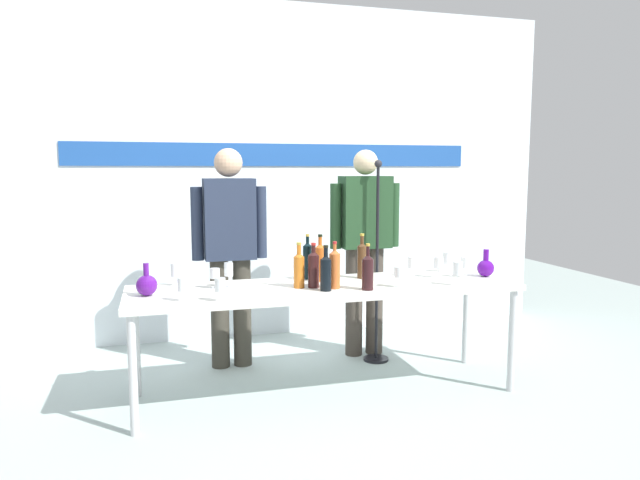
{
  "coord_description": "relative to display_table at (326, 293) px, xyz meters",
  "views": [
    {
      "loc": [
        -1.08,
        -3.67,
        1.53
      ],
      "look_at": [
        0.0,
        0.15,
        1.04
      ],
      "focal_mm": 32.62,
      "sensor_mm": 36.0,
      "label": 1
    }
  ],
  "objects": [
    {
      "name": "ground_plane",
      "position": [
        0.0,
        0.0,
        -0.7
      ],
      "size": [
        10.0,
        10.0,
        0.0
      ],
      "primitive_type": "plane",
      "color": "#A9BAB6"
    },
    {
      "name": "back_wall",
      "position": [
        0.0,
        1.58,
        0.8
      ],
      "size": [
        5.24,
        0.11,
        3.0
      ],
      "color": "white",
      "rests_on": "ground"
    },
    {
      "name": "display_table",
      "position": [
        0.0,
        0.0,
        0.0
      ],
      "size": [
        2.6,
        0.71,
        0.75
      ],
      "color": "silver",
      "rests_on": "ground"
    },
    {
      "name": "decanter_blue_left",
      "position": [
        -1.15,
        -0.01,
        0.12
      ],
      "size": [
        0.13,
        0.13,
        0.2
      ],
      "color": "#561688",
      "rests_on": "display_table"
    },
    {
      "name": "decanter_blue_right",
      "position": [
        1.2,
        -0.01,
        0.12
      ],
      "size": [
        0.12,
        0.12,
        0.2
      ],
      "color": "#561092",
      "rests_on": "display_table"
    },
    {
      "name": "presenter_left",
      "position": [
        -0.55,
        0.74,
        0.25
      ],
      "size": [
        0.57,
        0.22,
        1.68
      ],
      "color": "#39352C",
      "rests_on": "ground"
    },
    {
      "name": "presenter_right",
      "position": [
        0.55,
        0.74,
        0.26
      ],
      "size": [
        0.59,
        0.22,
        1.68
      ],
      "color": "#403830",
      "rests_on": "ground"
    },
    {
      "name": "wine_bottle_0",
      "position": [
        0.03,
        -0.11,
        0.19
      ],
      "size": [
        0.07,
        0.07,
        0.31
      ],
      "color": "#CE632C",
      "rests_on": "display_table"
    },
    {
      "name": "wine_bottle_1",
      "position": [
        -0.06,
        0.25,
        0.19
      ],
      "size": [
        0.07,
        0.07,
        0.32
      ],
      "color": "black",
      "rests_on": "display_table"
    },
    {
      "name": "wine_bottle_2",
      "position": [
        -0.19,
        -0.03,
        0.18
      ],
      "size": [
        0.07,
        0.07,
        0.3
      ],
      "color": "orange",
      "rests_on": "display_table"
    },
    {
      "name": "wine_bottle_3",
      "position": [
        -0.0,
        0.15,
        0.19
      ],
      "size": [
        0.07,
        0.07,
        0.33
      ],
      "color": "#D46321",
      "rests_on": "display_table"
    },
    {
      "name": "wine_bottle_4",
      "position": [
        0.32,
        0.17,
        0.19
      ],
      "size": [
        0.07,
        0.07,
        0.32
      ],
      "color": "#4D311B",
      "rests_on": "display_table"
    },
    {
      "name": "wine_bottle_5",
      "position": [
        -0.05,
        -0.17,
        0.18
      ],
      "size": [
        0.07,
        0.07,
        0.29
      ],
      "color": "black",
      "rests_on": "display_table"
    },
    {
      "name": "wine_bottle_6",
      "position": [
        -0.1,
        -0.05,
        0.18
      ],
      "size": [
        0.07,
        0.07,
        0.3
      ],
      "color": "#341717",
      "rests_on": "display_table"
    },
    {
      "name": "wine_bottle_7",
      "position": [
        0.22,
        -0.22,
        0.18
      ],
      "size": [
        0.07,
        0.07,
        0.3
      ],
      "color": "black",
      "rests_on": "display_table"
    },
    {
      "name": "wine_glass_left_0",
      "position": [
        -0.97,
        0.25,
        0.16
      ],
      "size": [
        0.06,
        0.06,
        0.15
      ],
      "color": "white",
      "rests_on": "display_table"
    },
    {
      "name": "wine_glass_left_1",
      "position": [
        -0.73,
        0.1,
        0.15
      ],
      "size": [
        0.06,
        0.06,
        0.13
      ],
      "color": "white",
      "rests_on": "display_table"
    },
    {
      "name": "wine_glass_left_2",
      "position": [
        -0.95,
        -0.23,
        0.15
      ],
      "size": [
        0.06,
        0.06,
        0.14
      ],
      "color": "white",
      "rests_on": "display_table"
    },
    {
      "name": "wine_glass_left_3",
      "position": [
        -0.73,
        -0.28,
        0.15
      ],
      "size": [
        0.06,
        0.06,
        0.14
      ],
      "color": "white",
      "rests_on": "display_table"
    },
    {
      "name": "wine_glass_left_4",
      "position": [
        -0.64,
        0.11,
        0.17
      ],
      "size": [
        0.06,
        0.06,
        0.16
      ],
      "color": "white",
      "rests_on": "display_table"
    },
    {
      "name": "wine_glass_right_0",
      "position": [
        1.04,
        -0.0,
        0.16
      ],
      "size": [
        0.07,
        0.07,
        0.15
      ],
      "color": "white",
      "rests_on": "display_table"
    },
    {
      "name": "wine_glass_right_1",
      "position": [
        1.02,
        0.23,
        0.16
      ],
      "size": [
        0.06,
        0.06,
        0.15
      ],
      "color": "white",
      "rests_on": "display_table"
    },
    {
      "name": "wine_glass_right_2",
      "position": [
        0.85,
        0.04,
        0.16
      ],
      "size": [
        0.07,
        0.07,
        0.15
      ],
      "color": "white",
      "rests_on": "display_table"
    },
    {
      "name": "wine_glass_right_3",
      "position": [
        0.69,
        0.14,
        0.15
      ],
      "size": [
        0.06,
        0.06,
        0.14
      ],
      "color": "white",
      "rests_on": "display_table"
    },
    {
      "name": "wine_glass_right_4",
      "position": [
        0.84,
        -0.25,
        0.17
      ],
      "size": [
        0.07,
        0.07,
        0.16
      ],
      "color": "white",
      "rests_on": "display_table"
    },
    {
      "name": "wine_glass_right_5",
      "position": [
        0.45,
        -0.19,
        0.15
      ],
      "size": [
        0.07,
        0.07,
        0.13
      ],
      "color": "white",
      "rests_on": "display_table"
    },
    {
      "name": "microphone_stand",
      "position": [
        0.58,
        0.55,
        -0.16
      ],
      "size": [
        0.2,
        0.2,
        1.6
      ],
      "color": "black",
      "rests_on": "ground"
    }
  ]
}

